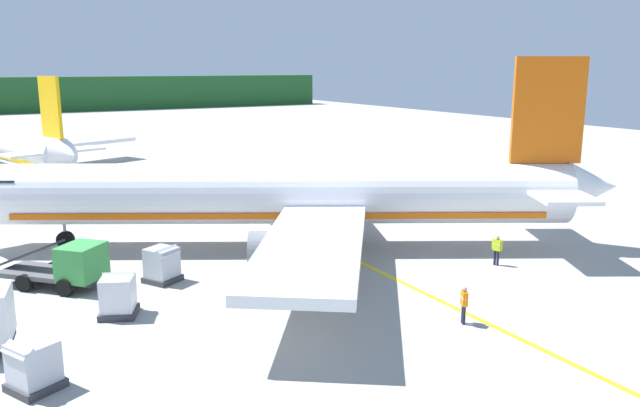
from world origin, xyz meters
name	(u,v)px	position (x,y,z in m)	size (l,w,h in m)	color
airliner_foreground	(290,195)	(30.61, 17.82, 3.39)	(38.02, 32.21, 11.90)	white
service_truck_baggage	(68,266)	(17.16, 16.82, 1.19)	(5.39, 5.47, 2.51)	#338C3F
cargo_container_near	(162,265)	(21.68, 15.37, 0.94)	(2.19, 2.19, 1.98)	#333338
cargo_container_mid	(33,366)	(14.41, 6.23, 0.90)	(2.15, 2.15, 1.89)	#333338
cargo_container_far	(118,296)	(18.58, 11.75, 0.94)	(2.15, 2.15, 1.98)	#333338
crew_marshaller	(464,302)	(31.75, 3.06, 1.04)	(0.40, 0.58, 1.76)	#191E33
crew_loader_left	(497,248)	(39.29, 8.55, 1.06)	(0.39, 0.59, 1.79)	#191E33
apron_guide_line	(358,262)	(32.72, 13.09, 0.01)	(0.30, 60.00, 0.01)	yellow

